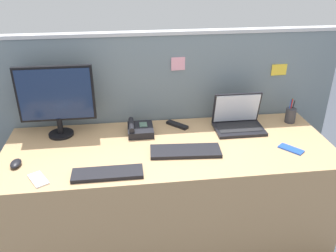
{
  "coord_description": "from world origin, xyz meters",
  "views": [
    {
      "loc": [
        -0.26,
        -1.96,
        1.87
      ],
      "look_at": [
        0.0,
        0.05,
        0.86
      ],
      "focal_mm": 37.86,
      "sensor_mm": 36.0,
      "label": 1
    }
  ],
  "objects_px": {
    "laptop": "(238,119)",
    "computer_mouse_right_hand": "(16,163)",
    "desktop_monitor": "(56,97)",
    "tv_remote": "(177,125)",
    "desk_phone": "(139,129)",
    "pen_cup": "(291,115)",
    "cell_phone_blue_case": "(291,149)",
    "keyboard_main": "(185,151)",
    "keyboard_spare": "(108,173)",
    "cell_phone_white_slab": "(38,179)"
  },
  "relations": [
    {
      "from": "laptop",
      "to": "computer_mouse_right_hand",
      "type": "distance_m",
      "value": 1.47
    },
    {
      "from": "desktop_monitor",
      "to": "tv_remote",
      "type": "bearing_deg",
      "value": 1.63
    },
    {
      "from": "desktop_monitor",
      "to": "desk_phone",
      "type": "relative_size",
      "value": 2.48
    },
    {
      "from": "pen_cup",
      "to": "cell_phone_blue_case",
      "type": "bearing_deg",
      "value": -113.15
    },
    {
      "from": "pen_cup",
      "to": "desktop_monitor",
      "type": "bearing_deg",
      "value": 179.53
    },
    {
      "from": "keyboard_main",
      "to": "keyboard_spare",
      "type": "xyz_separation_m",
      "value": [
        -0.47,
        -0.18,
        0.0
      ]
    },
    {
      "from": "cell_phone_white_slab",
      "to": "cell_phone_blue_case",
      "type": "bearing_deg",
      "value": -25.8
    },
    {
      "from": "desktop_monitor",
      "to": "keyboard_spare",
      "type": "relative_size",
      "value": 1.24
    },
    {
      "from": "keyboard_spare",
      "to": "computer_mouse_right_hand",
      "type": "xyz_separation_m",
      "value": [
        -0.53,
        0.16,
        0.01
      ]
    },
    {
      "from": "desktop_monitor",
      "to": "keyboard_spare",
      "type": "height_order",
      "value": "desktop_monitor"
    },
    {
      "from": "laptop",
      "to": "cell_phone_white_slab",
      "type": "xyz_separation_m",
      "value": [
        -1.28,
        -0.47,
        -0.06
      ]
    },
    {
      "from": "cell_phone_blue_case",
      "to": "cell_phone_white_slab",
      "type": "bearing_deg",
      "value": 145.14
    },
    {
      "from": "keyboard_main",
      "to": "cell_phone_white_slab",
      "type": "xyz_separation_m",
      "value": [
        -0.85,
        -0.18,
        -0.01
      ]
    },
    {
      "from": "laptop",
      "to": "pen_cup",
      "type": "bearing_deg",
      "value": 6.09
    },
    {
      "from": "keyboard_spare",
      "to": "desk_phone",
      "type": "bearing_deg",
      "value": 66.85
    },
    {
      "from": "desktop_monitor",
      "to": "cell_phone_blue_case",
      "type": "xyz_separation_m",
      "value": [
        1.47,
        -0.4,
        -0.27
      ]
    },
    {
      "from": "keyboard_spare",
      "to": "cell_phone_white_slab",
      "type": "distance_m",
      "value": 0.38
    },
    {
      "from": "pen_cup",
      "to": "cell_phone_white_slab",
      "type": "relative_size",
      "value": 1.23
    },
    {
      "from": "tv_remote",
      "to": "computer_mouse_right_hand",
      "type": "bearing_deg",
      "value": 156.95
    },
    {
      "from": "cell_phone_blue_case",
      "to": "keyboard_main",
      "type": "bearing_deg",
      "value": 135.84
    },
    {
      "from": "cell_phone_blue_case",
      "to": "cell_phone_white_slab",
      "type": "relative_size",
      "value": 1.03
    },
    {
      "from": "keyboard_spare",
      "to": "cell_phone_blue_case",
      "type": "height_order",
      "value": "keyboard_spare"
    },
    {
      "from": "keyboard_spare",
      "to": "tv_remote",
      "type": "bearing_deg",
      "value": 49.03
    },
    {
      "from": "desktop_monitor",
      "to": "pen_cup",
      "type": "distance_m",
      "value": 1.65
    },
    {
      "from": "cell_phone_white_slab",
      "to": "tv_remote",
      "type": "bearing_deg",
      "value": 2.06
    },
    {
      "from": "tv_remote",
      "to": "desk_phone",
      "type": "bearing_deg",
      "value": 150.16
    },
    {
      "from": "desktop_monitor",
      "to": "keyboard_main",
      "type": "height_order",
      "value": "desktop_monitor"
    },
    {
      "from": "laptop",
      "to": "desk_phone",
      "type": "xyz_separation_m",
      "value": [
        -0.69,
        0.01,
        -0.04
      ]
    },
    {
      "from": "computer_mouse_right_hand",
      "to": "cell_phone_white_slab",
      "type": "relative_size",
      "value": 0.68
    },
    {
      "from": "laptop",
      "to": "computer_mouse_right_hand",
      "type": "xyz_separation_m",
      "value": [
        -1.43,
        -0.31,
        -0.05
      ]
    },
    {
      "from": "keyboard_spare",
      "to": "cell_phone_white_slab",
      "type": "height_order",
      "value": "keyboard_spare"
    },
    {
      "from": "computer_mouse_right_hand",
      "to": "cell_phone_blue_case",
      "type": "bearing_deg",
      "value": 0.63
    },
    {
      "from": "desk_phone",
      "to": "cell_phone_white_slab",
      "type": "distance_m",
      "value": 0.76
    },
    {
      "from": "desktop_monitor",
      "to": "laptop",
      "type": "xyz_separation_m",
      "value": [
        1.22,
        -0.06,
        -0.21
      ]
    },
    {
      "from": "desk_phone",
      "to": "cell_phone_white_slab",
      "type": "relative_size",
      "value": 1.36
    },
    {
      "from": "keyboard_main",
      "to": "pen_cup",
      "type": "height_order",
      "value": "pen_cup"
    },
    {
      "from": "computer_mouse_right_hand",
      "to": "pen_cup",
      "type": "relative_size",
      "value": 0.56
    },
    {
      "from": "keyboard_main",
      "to": "computer_mouse_right_hand",
      "type": "height_order",
      "value": "computer_mouse_right_hand"
    },
    {
      "from": "laptop",
      "to": "keyboard_spare",
      "type": "distance_m",
      "value": 1.02
    },
    {
      "from": "pen_cup",
      "to": "cell_phone_white_slab",
      "type": "height_order",
      "value": "pen_cup"
    },
    {
      "from": "cell_phone_blue_case",
      "to": "tv_remote",
      "type": "xyz_separation_m",
      "value": [
        -0.66,
        0.42,
        0.01
      ]
    },
    {
      "from": "laptop",
      "to": "desk_phone",
      "type": "distance_m",
      "value": 0.69
    },
    {
      "from": "desk_phone",
      "to": "tv_remote",
      "type": "distance_m",
      "value": 0.28
    },
    {
      "from": "laptop",
      "to": "cell_phone_blue_case",
      "type": "distance_m",
      "value": 0.42
    },
    {
      "from": "computer_mouse_right_hand",
      "to": "cell_phone_white_slab",
      "type": "distance_m",
      "value": 0.23
    },
    {
      "from": "desktop_monitor",
      "to": "pen_cup",
      "type": "bearing_deg",
      "value": -0.47
    },
    {
      "from": "computer_mouse_right_hand",
      "to": "cell_phone_blue_case",
      "type": "distance_m",
      "value": 1.68
    },
    {
      "from": "laptop",
      "to": "tv_remote",
      "type": "distance_m",
      "value": 0.43
    },
    {
      "from": "desktop_monitor",
      "to": "computer_mouse_right_hand",
      "type": "bearing_deg",
      "value": -119.67
    },
    {
      "from": "computer_mouse_right_hand",
      "to": "cell_phone_white_slab",
      "type": "height_order",
      "value": "computer_mouse_right_hand"
    }
  ]
}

